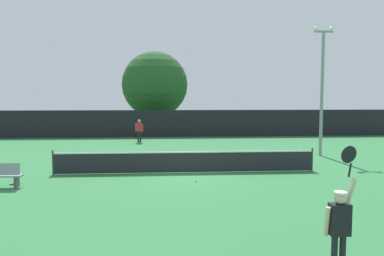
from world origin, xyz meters
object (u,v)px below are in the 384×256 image
(large_tree, at_px, (155,85))
(parked_car_near, at_px, (150,121))
(tennis_ball, at_px, (196,181))
(spare_racket, at_px, (16,183))
(light_pole, at_px, (322,82))
(player_receiving, at_px, (139,129))
(player_serving, at_px, (340,221))
(parked_car_mid, at_px, (236,121))

(large_tree, height_order, parked_car_near, large_tree)
(tennis_ball, distance_m, large_tree, 23.07)
(spare_racket, bearing_deg, light_pole, 21.91)
(large_tree, xyz_separation_m, parked_car_near, (-0.66, 3.20, -3.82))
(spare_racket, distance_m, parked_car_near, 25.77)
(player_receiving, relative_size, tennis_ball, 24.88)
(player_serving, distance_m, player_receiving, 21.92)
(player_serving, bearing_deg, player_receiving, 103.79)
(tennis_ball, bearing_deg, parked_car_mid, 75.73)
(parked_car_mid, bearing_deg, light_pole, -79.51)
(spare_racket, distance_m, parked_car_mid, 28.63)
(player_receiving, bearing_deg, light_pole, 147.25)
(player_serving, xyz_separation_m, player_receiving, (-5.23, 21.29, -0.04))
(parked_car_near, relative_size, parked_car_mid, 1.01)
(spare_racket, height_order, light_pole, light_pole)
(player_receiving, xyz_separation_m, spare_racket, (-3.92, -12.98, -1.02))
(tennis_ball, xyz_separation_m, large_tree, (-2.26, 22.51, 4.56))
(player_receiving, height_order, tennis_ball, player_receiving)
(large_tree, bearing_deg, light_pole, -58.42)
(spare_racket, height_order, large_tree, large_tree)
(spare_racket, xyz_separation_m, parked_car_near, (4.17, 25.42, 0.76))
(spare_racket, bearing_deg, tennis_ball, -2.31)
(player_serving, xyz_separation_m, parked_car_mid, (4.43, 33.51, -0.31))
(tennis_ball, bearing_deg, player_serving, -75.65)
(player_serving, xyz_separation_m, parked_car_near, (-4.97, 33.74, -0.31))
(player_receiving, xyz_separation_m, parked_car_near, (0.25, 12.45, -0.26))
(spare_racket, height_order, parked_car_near, parked_car_near)
(spare_racket, distance_m, light_pole, 16.52)
(player_receiving, xyz_separation_m, tennis_ball, (3.17, -13.26, -1.01))
(parked_car_mid, bearing_deg, parked_car_near, -174.61)
(spare_racket, bearing_deg, player_serving, -42.28)
(parked_car_mid, bearing_deg, player_receiving, -121.54)
(light_pole, bearing_deg, parked_car_mid, 93.73)
(tennis_ball, height_order, parked_car_near, parked_car_near)
(player_serving, distance_m, light_pole, 15.68)
(player_serving, xyz_separation_m, large_tree, (-4.31, 30.53, 3.51))
(light_pole, bearing_deg, player_receiving, 147.25)
(spare_racket, height_order, parked_car_mid, parked_car_mid)
(player_receiving, xyz_separation_m, large_tree, (0.91, 9.24, 3.56))
(parked_car_near, bearing_deg, parked_car_mid, -9.14)
(tennis_ball, relative_size, large_tree, 0.01)
(light_pole, bearing_deg, spare_racket, -158.09)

